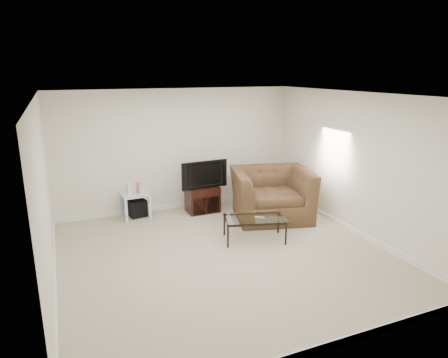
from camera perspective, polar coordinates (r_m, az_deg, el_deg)
name	(u,v)px	position (r m, az deg, el deg)	size (l,w,h in m)	color
floor	(224,255)	(6.47, 0.05, -10.77)	(5.00, 5.00, 0.00)	tan
ceiling	(224,95)	(5.83, 0.05, 11.91)	(5.00, 5.00, 0.00)	white
wall_back	(177,150)	(8.33, -6.67, 4.14)	(5.00, 0.02, 2.50)	silver
wall_left	(44,199)	(5.59, -24.29, -2.65)	(0.02, 5.00, 2.50)	silver
wall_right	(356,165)	(7.34, 18.33, 1.96)	(0.02, 5.00, 2.50)	silver
plate_back	(108,155)	(8.05, -16.26, 3.24)	(0.12, 0.02, 0.12)	white
plate_right_switch	(304,149)	(8.58, 11.31, 4.26)	(0.02, 0.09, 0.13)	white
plate_right_outlet	(309,196)	(8.57, 12.09, -2.36)	(0.02, 0.08, 0.12)	white
tv_stand	(202,199)	(8.27, -3.09, -2.88)	(0.65, 0.45, 0.54)	black
dvd_player	(203,191)	(8.19, -3.02, -1.76)	(0.34, 0.24, 0.05)	black
television	(203,174)	(8.10, -3.08, 0.77)	(0.91, 0.18, 0.56)	black
side_table	(135,205)	(8.17, -12.53, -3.62)	(0.52, 0.52, 0.50)	silver
subwoofer	(137,208)	(8.22, -12.32, -4.03)	(0.33, 0.33, 0.33)	black
game_console	(128,188)	(8.02, -13.52, -1.31)	(0.05, 0.17, 0.23)	white
game_case	(138,188)	(8.06, -12.21, -1.26)	(0.05, 0.15, 0.20)	#CC4C4C
recliner	(272,186)	(7.88, 6.87, -0.98)	(1.49, 0.97, 1.30)	#483221
coffee_table	(254,229)	(6.94, 4.35, -7.10)	(1.05, 0.60, 0.41)	black
remote	(260,217)	(6.85, 5.12, -5.47)	(0.16, 0.05, 0.02)	#B2B2B7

